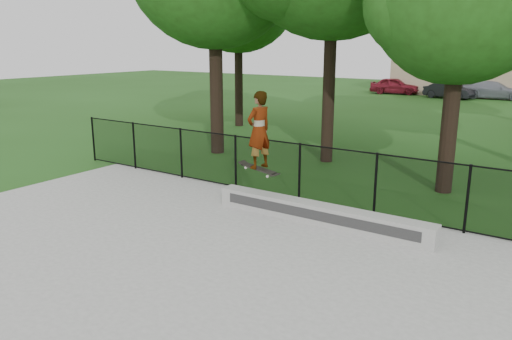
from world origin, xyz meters
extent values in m
plane|color=#204A14|center=(0.00, 0.00, 0.00)|extent=(100.00, 100.00, 0.00)
cube|color=gray|center=(0.00, 0.00, 0.03)|extent=(14.00, 12.00, 0.06)
cube|color=#B6B7B1|center=(1.18, 4.70, 0.28)|extent=(5.16, 0.40, 0.45)
imported|color=maroon|center=(-7.49, 34.79, 0.65)|extent=(4.01, 2.20, 1.30)
imported|color=black|center=(-3.07, 33.74, 0.58)|extent=(3.35, 1.78, 1.16)
imported|color=gray|center=(-0.23, 35.23, 0.65)|extent=(4.22, 2.01, 1.31)
cube|color=black|center=(-0.29, 4.49, 1.15)|extent=(0.84, 0.23, 0.15)
imported|color=#9DC3CF|center=(-0.29, 4.49, 2.06)|extent=(0.58, 0.73, 1.76)
cylinder|color=black|center=(-8.00, 5.90, 0.81)|extent=(0.06, 0.06, 1.50)
cylinder|color=black|center=(-6.00, 5.90, 0.81)|extent=(0.06, 0.06, 1.50)
cylinder|color=black|center=(-4.00, 5.90, 0.81)|extent=(0.06, 0.06, 1.50)
cylinder|color=black|center=(-2.00, 5.90, 0.81)|extent=(0.06, 0.06, 1.50)
cylinder|color=black|center=(0.00, 5.90, 0.81)|extent=(0.06, 0.06, 1.50)
cylinder|color=black|center=(2.00, 5.90, 0.81)|extent=(0.06, 0.06, 1.50)
cylinder|color=black|center=(4.00, 5.90, 0.81)|extent=(0.06, 0.06, 1.50)
cylinder|color=black|center=(0.00, 5.90, 1.53)|extent=(16.00, 0.04, 0.04)
cylinder|color=black|center=(0.00, 5.90, 0.11)|extent=(16.00, 0.04, 0.04)
cube|color=black|center=(0.00, 5.90, 0.81)|extent=(16.00, 0.01, 1.50)
cylinder|color=black|center=(2.80, 9.00, 1.99)|extent=(0.44, 0.44, 3.98)
cylinder|color=black|center=(-1.50, 10.50, 2.75)|extent=(0.44, 0.44, 5.50)
cylinder|color=black|center=(-8.50, 15.00, 2.38)|extent=(0.44, 0.44, 4.77)
cylinder|color=black|center=(-5.50, 9.50, 2.55)|extent=(0.44, 0.44, 5.10)
cube|color=tan|center=(-2.00, 38.00, 2.00)|extent=(12.00, 6.00, 4.00)
cube|color=#3F3833|center=(-2.00, 38.00, 4.15)|extent=(12.40, 6.40, 0.30)
camera|label=1|loc=(5.91, -4.78, 3.97)|focal=35.00mm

